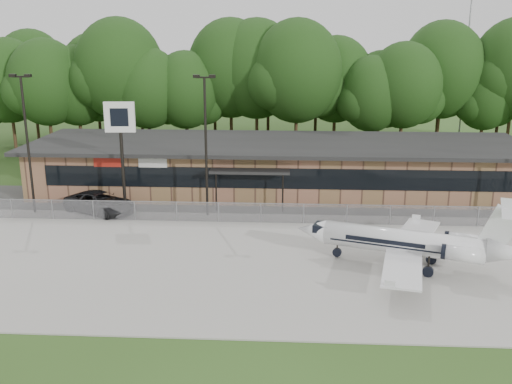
# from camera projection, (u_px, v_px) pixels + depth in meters

# --- Properties ---
(ground) EXTENTS (160.00, 160.00, 0.00)m
(ground) POSITION_uv_depth(u_px,v_px,m) (267.00, 330.00, 25.80)
(ground) COLOR #2C4619
(ground) RESTS_ON ground
(apron) EXTENTS (64.00, 18.00, 0.08)m
(apron) POSITION_uv_depth(u_px,v_px,m) (272.00, 261.00, 33.49)
(apron) COLOR #9E9B93
(apron) RESTS_ON ground
(parking_lot) EXTENTS (50.00, 9.00, 0.06)m
(parking_lot) POSITION_uv_depth(u_px,v_px,m) (276.00, 205.00, 44.55)
(parking_lot) COLOR #383835
(parking_lot) RESTS_ON ground
(terminal) EXTENTS (41.00, 11.65, 4.30)m
(terminal) POSITION_uv_depth(u_px,v_px,m) (278.00, 166.00, 48.25)
(terminal) COLOR #926049
(terminal) RESTS_ON ground
(fence) EXTENTS (46.00, 0.04, 1.52)m
(fence) POSITION_uv_depth(u_px,v_px,m) (275.00, 213.00, 40.02)
(fence) COLOR gray
(fence) RESTS_ON ground
(treeline) EXTENTS (72.00, 12.00, 15.00)m
(treeline) POSITION_uv_depth(u_px,v_px,m) (281.00, 84.00, 64.19)
(treeline) COLOR #1A3310
(treeline) RESTS_ON ground
(radio_mast) EXTENTS (0.20, 0.20, 25.00)m
(radio_mast) POSITION_uv_depth(u_px,v_px,m) (468.00, 38.00, 67.44)
(radio_mast) COLOR gray
(radio_mast) RESTS_ON ground
(light_pole_left) EXTENTS (1.55, 0.30, 10.23)m
(light_pole_left) POSITION_uv_depth(u_px,v_px,m) (27.00, 134.00, 41.04)
(light_pole_left) COLOR black
(light_pole_left) RESTS_ON ground
(light_pole_mid) EXTENTS (1.55, 0.30, 10.23)m
(light_pole_mid) POSITION_uv_depth(u_px,v_px,m) (206.00, 136.00, 40.34)
(light_pole_mid) COLOR black
(light_pole_mid) RESTS_ON ground
(business_jet) EXTENTS (12.53, 11.22, 4.26)m
(business_jet) POSITION_uv_depth(u_px,v_px,m) (410.00, 244.00, 32.15)
(business_jet) COLOR silver
(business_jet) RESTS_ON ground
(suv) EXTENTS (6.23, 4.86, 1.57)m
(suv) POSITION_uv_depth(u_px,v_px,m) (100.00, 203.00, 42.51)
(suv) COLOR #272729
(suv) RESTS_ON ground
(pole_sign) EXTENTS (2.19, 0.39, 8.30)m
(pole_sign) POSITION_uv_depth(u_px,v_px,m) (120.00, 129.00, 40.86)
(pole_sign) COLOR black
(pole_sign) RESTS_ON ground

